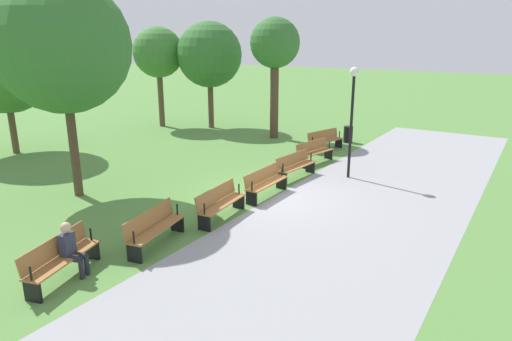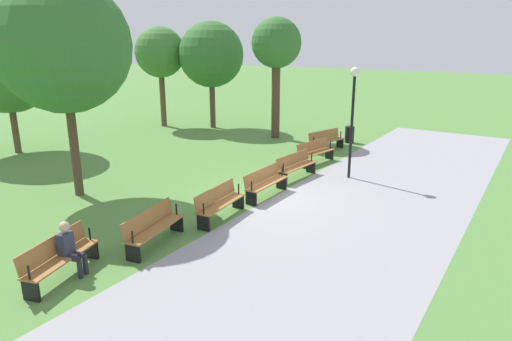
% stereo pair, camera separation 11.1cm
% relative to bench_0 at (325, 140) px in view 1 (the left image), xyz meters
% --- Properties ---
extents(ground_plane, '(120.00, 120.00, 0.00)m').
position_rel_bench_0_xyz_m(ground_plane, '(6.68, 1.01, -0.48)').
color(ground_plane, '#54843D').
extents(path_paving, '(27.75, 5.61, 0.01)m').
position_rel_bench_0_xyz_m(path_paving, '(6.68, 4.00, -0.48)').
color(path_paving, '#939399').
rests_on(path_paving, ground).
extents(bench_0, '(2.02, 1.00, 0.89)m').
position_rel_bench_0_xyz_m(bench_0, '(0.00, 0.00, 0.00)').
color(bench_0, '#996633').
rests_on(bench_0, ground).
extents(bench_1, '(2.02, 0.83, 0.89)m').
position_rel_bench_0_xyz_m(bench_1, '(2.19, 0.52, 0.00)').
color(bench_1, '#996633').
rests_on(bench_1, ground).
extents(bench_2, '(2.00, 0.65, 0.89)m').
position_rel_bench_0_xyz_m(bench_2, '(4.43, 0.84, 0.00)').
color(bench_2, '#996633').
rests_on(bench_2, ground).
extents(bench_3, '(1.96, 0.47, 0.89)m').
position_rel_bench_0_xyz_m(bench_3, '(6.68, 0.94, 0.00)').
color(bench_3, '#996633').
rests_on(bench_3, ground).
extents(bench_4, '(2.00, 0.65, 0.89)m').
position_rel_bench_0_xyz_m(bench_4, '(8.94, 0.84, 0.00)').
color(bench_4, '#996633').
rests_on(bench_4, ground).
extents(bench_5, '(2.02, 0.83, 0.89)m').
position_rel_bench_0_xyz_m(bench_5, '(11.17, 0.52, 0.00)').
color(bench_5, '#996633').
rests_on(bench_5, ground).
extents(bench_6, '(2.02, 1.00, 0.89)m').
position_rel_bench_0_xyz_m(bench_6, '(13.36, 0.00, 0.00)').
color(bench_6, '#996633').
rests_on(bench_6, ground).
extents(person_seated, '(0.44, 0.58, 1.20)m').
position_rel_bench_0_xyz_m(person_seated, '(13.15, 0.09, 0.16)').
color(person_seated, '#2D3347').
rests_on(person_seated, ground).
extents(tree_0, '(4.36, 4.36, 6.12)m').
position_rel_bench_0_xyz_m(tree_0, '(7.69, -11.27, 3.46)').
color(tree_0, brown).
rests_on(tree_0, ground).
extents(tree_1, '(2.76, 2.76, 5.48)m').
position_rel_bench_0_xyz_m(tree_1, '(-0.42, -10.27, 3.59)').
color(tree_1, brown).
rests_on(tree_1, ground).
extents(tree_2, '(2.40, 2.40, 5.84)m').
position_rel_bench_0_xyz_m(tree_2, '(-1.10, -3.27, 4.03)').
color(tree_2, '#4C3828').
rests_on(tree_2, ground).
extents(tree_3, '(3.51, 3.51, 5.75)m').
position_rel_bench_0_xyz_m(tree_3, '(-1.56, -7.61, 3.50)').
color(tree_3, brown).
rests_on(tree_3, ground).
extents(tree_4, '(4.02, 4.02, 6.67)m').
position_rel_bench_0_xyz_m(tree_4, '(9.80, -4.19, 4.17)').
color(tree_4, '#4C3828').
rests_on(tree_4, ground).
extents(lamp_post, '(0.32, 0.32, 3.92)m').
position_rel_bench_0_xyz_m(lamp_post, '(3.32, 2.43, 2.26)').
color(lamp_post, black).
rests_on(lamp_post, ground).
extents(trash_bin, '(0.44, 0.44, 0.79)m').
position_rel_bench_0_xyz_m(trash_bin, '(-2.10, 0.29, -0.09)').
color(trash_bin, black).
rests_on(trash_bin, ground).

